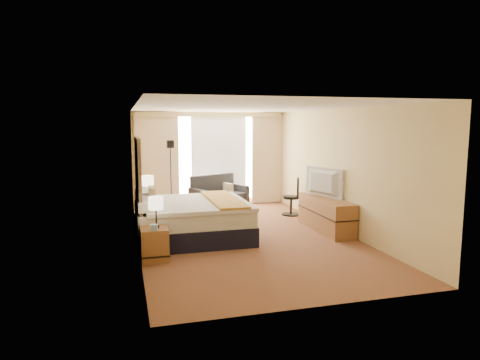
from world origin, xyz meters
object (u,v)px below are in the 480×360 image
object	(u,v)px
nightstand_right	(146,214)
desk_chair	(293,198)
lamp_left	(156,204)
floor_lamp	(171,162)
media_dresser	(326,214)
lamp_right	(147,181)
nightstand_left	(154,244)
bed	(191,219)
loveseat	(218,198)
television	(321,182)

from	to	relation	value
nightstand_right	desk_chair	xyz separation A→B (m)	(3.62, 0.18, 0.15)
lamp_left	floor_lamp	bearing A→B (deg)	80.09
media_dresser	lamp_right	size ratio (longest dim) A/B	3.13
nightstand_left	bed	xyz separation A→B (m)	(0.81, 1.18, 0.12)
desk_chair	media_dresser	bearing A→B (deg)	-63.20
desk_chair	lamp_right	distance (m)	3.61
bed	floor_lamp	world-z (taller)	floor_lamp
nightstand_left	lamp_left	world-z (taller)	lamp_left
lamp_left	lamp_right	world-z (taller)	lamp_right
nightstand_left	media_dresser	distance (m)	3.85
loveseat	lamp_left	world-z (taller)	lamp_left
lamp_right	nightstand_right	bearing A→B (deg)	-125.14
floor_lamp	media_dresser	bearing A→B (deg)	-43.66
nightstand_left	floor_lamp	xyz separation A→B (m)	(0.72, 3.89, 1.04)
bed	lamp_left	distance (m)	1.50
nightstand_left	loveseat	bearing A→B (deg)	63.22
loveseat	lamp_right	size ratio (longest dim) A/B	2.86
floor_lamp	lamp_right	bearing A→B (deg)	-116.84
nightstand_right	television	bearing A→B (deg)	-18.99
lamp_left	lamp_right	xyz separation A→B (m)	(0.01, 2.55, 0.04)
loveseat	lamp_right	distance (m)	2.44
television	desk_chair	bearing A→B (deg)	-16.25
nightstand_left	loveseat	xyz separation A→B (m)	(1.97, 3.91, 0.03)
media_dresser	lamp_right	world-z (taller)	lamp_right
lamp_right	lamp_left	bearing A→B (deg)	-90.18
nightstand_right	bed	size ratio (longest dim) A/B	0.25
nightstand_left	desk_chair	xyz separation A→B (m)	(3.62, 2.68, 0.15)
nightstand_left	desk_chair	world-z (taller)	desk_chair
loveseat	floor_lamp	distance (m)	1.61
media_dresser	nightstand_left	bearing A→B (deg)	-164.16
lamp_left	nightstand_right	bearing A→B (deg)	91.01
floor_lamp	nightstand_right	bearing A→B (deg)	-117.31
floor_lamp	bed	bearing A→B (deg)	-88.13
loveseat	floor_lamp	size ratio (longest dim) A/B	0.89
bed	loveseat	xyz separation A→B (m)	(1.16, 2.73, -0.09)
floor_lamp	desk_chair	bearing A→B (deg)	-22.68
media_dresser	desk_chair	xyz separation A→B (m)	(-0.08, 1.63, 0.07)
loveseat	lamp_right	bearing A→B (deg)	-168.50
lamp_right	media_dresser	bearing A→B (deg)	-22.66
nightstand_right	television	size ratio (longest dim) A/B	0.50
desk_chair	nightstand_left	bearing A→B (deg)	-119.52
nightstand_left	floor_lamp	bearing A→B (deg)	79.52
nightstand_right	desk_chair	distance (m)	3.63
nightstand_right	desk_chair	bearing A→B (deg)	2.90
bed	floor_lamp	size ratio (longest dim) A/B	1.19
loveseat	television	world-z (taller)	television
loveseat	lamp_left	bearing A→B (deg)	-139.72
nightstand_left	lamp_right	size ratio (longest dim) A/B	0.96
nightstand_right	bed	bearing A→B (deg)	-58.48
nightstand_right	floor_lamp	distance (m)	1.88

